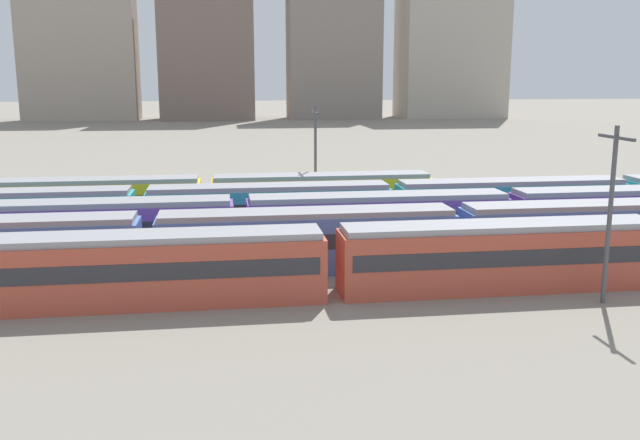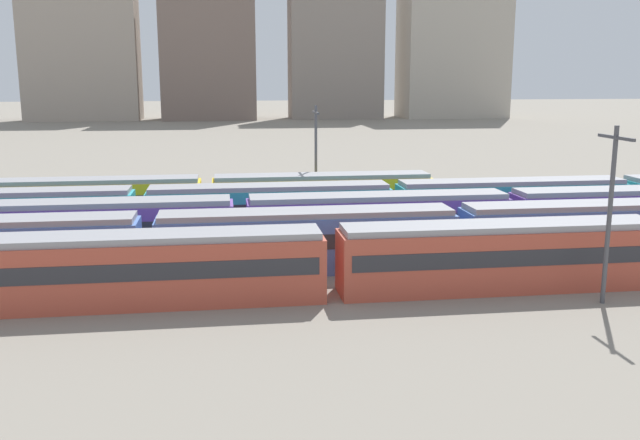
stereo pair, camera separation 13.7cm
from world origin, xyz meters
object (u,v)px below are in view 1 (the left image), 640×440
object	(u,v)px
train_track_0	(500,255)
train_track_4	(86,202)
catenary_pole_2	(611,206)
train_track_1	(308,240)
train_track_3	(393,206)
train_track_2	(378,220)
catenary_pole_1	(315,153)

from	to	relation	value
train_track_0	train_track_4	bearing A→B (deg)	141.16
train_track_4	catenary_pole_2	bearing A→B (deg)	-38.42
train_track_1	train_track_4	world-z (taller)	same
train_track_3	train_track_0	bearing A→B (deg)	-82.00
train_track_2	catenary_pole_1	distance (m)	14.08
train_track_0	train_track_4	distance (m)	33.17
train_track_4	catenary_pole_1	size ratio (longest dim) A/B	6.07
train_track_2	train_track_3	world-z (taller)	same
train_track_2	catenary_pole_1	xyz separation A→B (m)	(-2.53, 13.47, 3.23)
train_track_0	train_track_3	xyz separation A→B (m)	(-2.19, 15.60, 0.00)
train_track_2	catenary_pole_1	bearing A→B (deg)	100.62
train_track_3	catenary_pole_2	size ratio (longest dim) A/B	12.19
train_track_1	catenary_pole_1	size ratio (longest dim) A/B	10.18
train_track_0	train_track_2	bearing A→B (deg)	113.61
train_track_0	catenary_pole_1	xyz separation A→B (m)	(-7.07, 23.87, 3.23)
train_track_3	catenary_pole_2	world-z (taller)	catenary_pole_2
train_track_4	catenary_pole_1	bearing A→B (deg)	9.29
train_track_4	train_track_2	bearing A→B (deg)	-26.03
train_track_1	catenary_pole_1	world-z (taller)	catenary_pole_1
train_track_0	train_track_3	world-z (taller)	same
train_track_0	catenary_pole_2	xyz separation A→B (m)	(4.41, -3.19, 3.25)
train_track_0	train_track_4	xyz separation A→B (m)	(-25.84, 20.80, -0.00)
train_track_2	train_track_3	distance (m)	5.71
train_track_0	train_track_2	distance (m)	11.35
train_track_3	train_track_4	size ratio (longest dim) A/B	2.02
train_track_3	catenary_pole_1	xyz separation A→B (m)	(-4.88, 8.27, 3.23)
train_track_1	train_track_4	xyz separation A→B (m)	(-15.73, 15.60, -0.00)
train_track_1	catenary_pole_1	xyz separation A→B (m)	(3.03, 18.67, 3.23)
train_track_4	catenary_pole_1	distance (m)	19.29
train_track_0	train_track_3	size ratio (longest dim) A/B	0.83
train_track_0	train_track_1	xyz separation A→B (m)	(-10.11, 5.20, 0.00)
catenary_pole_1	train_track_0	bearing A→B (deg)	-73.50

